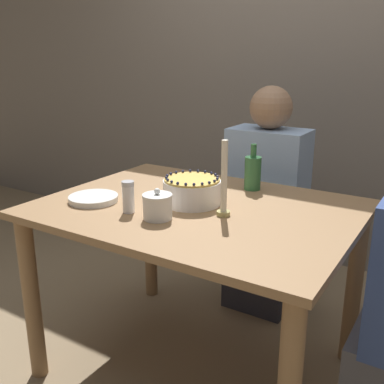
% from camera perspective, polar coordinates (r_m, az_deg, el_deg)
% --- Properties ---
extents(ground_plane, '(12.00, 12.00, 0.00)m').
position_cam_1_polar(ground_plane, '(2.19, 0.61, -21.11)').
color(ground_plane, '#8C7556').
extents(wall_behind, '(8.00, 0.05, 2.60)m').
position_cam_1_polar(wall_behind, '(3.01, 15.24, 15.48)').
color(wall_behind, slate).
rests_on(wall_behind, ground_plane).
extents(dining_table, '(1.25, 0.95, 0.77)m').
position_cam_1_polar(dining_table, '(1.86, 0.67, -5.42)').
color(dining_table, '#936D47').
rests_on(dining_table, ground_plane).
extents(cake, '(0.24, 0.24, 0.12)m').
position_cam_1_polar(cake, '(1.83, -0.00, 0.12)').
color(cake, white).
rests_on(cake, dining_table).
extents(sugar_bowl, '(0.11, 0.11, 0.12)m').
position_cam_1_polar(sugar_bowl, '(1.67, -4.40, -1.82)').
color(sugar_bowl, white).
rests_on(sugar_bowl, dining_table).
extents(sugar_shaker, '(0.05, 0.05, 0.12)m').
position_cam_1_polar(sugar_shaker, '(1.74, -8.09, -0.60)').
color(sugar_shaker, white).
rests_on(sugar_shaker, dining_table).
extents(plate_stack, '(0.21, 0.21, 0.02)m').
position_cam_1_polar(plate_stack, '(1.91, -12.41, -0.81)').
color(plate_stack, white).
rests_on(plate_stack, dining_table).
extents(candle, '(0.05, 0.05, 0.29)m').
position_cam_1_polar(candle, '(1.68, 4.08, 0.83)').
color(candle, tan).
rests_on(candle, dining_table).
extents(bottle, '(0.07, 0.07, 0.21)m').
position_cam_1_polar(bottle, '(2.04, 7.72, 2.50)').
color(bottle, '#2D6638').
rests_on(bottle, dining_table).
extents(person_man_blue_shirt, '(0.40, 0.34, 1.21)m').
position_cam_1_polar(person_man_blue_shirt, '(2.46, 9.32, -2.80)').
color(person_man_blue_shirt, '#2D2D38').
rests_on(person_man_blue_shirt, ground_plane).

